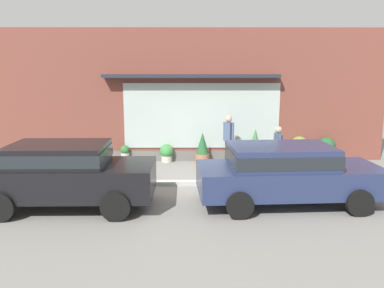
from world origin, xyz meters
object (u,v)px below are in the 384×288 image
Objects in this scene: fire_hydrant at (249,162)px; potted_plant_window_right at (90,153)px; parked_car_navy at (286,171)px; potted_plant_window_center at (203,149)px; potted_plant_doorstep at (167,153)px; parked_car_black at (65,171)px; potted_plant_trailing_edge at (326,148)px; pedestrian_with_handbag at (278,148)px; potted_plant_near_hydrant at (125,153)px; pedestrian_passerby at (228,136)px; potted_plant_corner_tall at (299,147)px; potted_plant_window_left at (255,146)px.

potted_plant_window_right is at bearing 158.41° from fire_hydrant.
parked_car_navy is 4.76m from potted_plant_window_center.
potted_plant_window_center reaches higher than potted_plant_doorstep.
fire_hydrant is 0.22× the size of parked_car_black.
potted_plant_window_right is 0.68× the size of potted_plant_trailing_edge.
parked_car_black is at bearing -148.47° from potted_plant_trailing_edge.
parked_car_navy is 4.04× the size of potted_plant_window_center.
parked_car_black is at bearing -67.71° from pedestrian_with_handbag.
potted_plant_near_hydrant is at bearing -115.86° from pedestrian_with_handbag.
potted_plant_near_hydrant and potted_plant_window_right have the same top height.
pedestrian_passerby reaches higher than parked_car_black.
parked_car_black reaches higher than potted_plant_window_right.
potted_plant_near_hydrant is 6.31m from potted_plant_corner_tall.
potted_plant_near_hydrant is at bearing -179.45° from potted_plant_corner_tall.
potted_plant_corner_tall is at bearing 45.70° from fire_hydrant.
fire_hydrant reaches higher than potted_plant_doorstep.
parked_car_navy is at bearing -118.95° from potted_plant_trailing_edge.
pedestrian_with_handbag is 2.73m from parked_car_navy.
parked_car_navy reaches higher than potted_plant_window_center.
potted_plant_corner_tall reaches higher than potted_plant_near_hydrant.
potted_plant_near_hydrant is 0.67× the size of potted_plant_corner_tall.
pedestrian_passerby is 6.09m from parked_car_black.
potted_plant_near_hydrant is at bearing 179.71° from potted_plant_doorstep.
parked_car_navy is at bearing -44.97° from potted_plant_near_hydrant.
potted_plant_near_hydrant is 1.00× the size of potted_plant_window_right.
fire_hydrant is 1.48× the size of potted_plant_near_hydrant.
potted_plant_window_center reaches higher than potted_plant_corner_tall.
potted_plant_near_hydrant is 1.51m from potted_plant_doorstep.
pedestrian_passerby reaches higher than potted_plant_window_center.
pedestrian_with_handbag is 0.35× the size of parked_car_navy.
potted_plant_near_hydrant is at bearing -2.66° from potted_plant_window_right.
pedestrian_with_handbag is at bearing 78.25° from parked_car_navy.
parked_car_navy is 7.47× the size of potted_plant_near_hydrant.
pedestrian_passerby reaches higher than potted_plant_window_right.
potted_plant_window_center is (1.28, -0.33, 0.20)m from potted_plant_doorstep.
potted_plant_window_right is 0.66× the size of potted_plant_corner_tall.
pedestrian_passerby is 1.92× the size of potted_plant_corner_tall.
pedestrian_passerby is 0.39× the size of parked_car_navy.
potted_plant_near_hydrant is (-4.70, 4.69, -0.53)m from parked_car_navy.
fire_hydrant is 5.60m from parked_car_black.
potted_plant_trailing_edge is at bearing -0.58° from potted_plant_window_right.
pedestrian_passerby is 1.05m from potted_plant_window_center.
parked_car_black is 7.33m from potted_plant_window_left.
potted_plant_near_hydrant is at bearing 179.79° from potted_plant_trailing_edge.
potted_plant_window_left reaches higher than potted_plant_window_right.
potted_plant_near_hydrant is 0.51× the size of potted_plant_window_left.
parked_car_navy is 7.67m from potted_plant_window_right.
pedestrian_passerby is 1.47× the size of potted_plant_window_left.
pedestrian_passerby reaches higher than potted_plant_doorstep.
potted_plant_doorstep is 3.21m from potted_plant_window_left.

